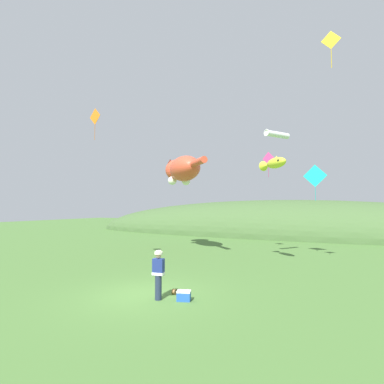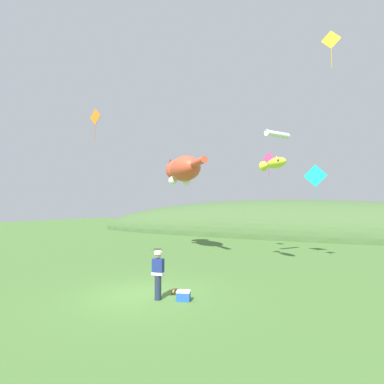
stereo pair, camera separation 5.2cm
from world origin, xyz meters
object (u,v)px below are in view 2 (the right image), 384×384
at_px(festival_attendant, 158,273).
at_px(kite_spool, 174,292).
at_px(kite_fish_windsock, 274,163).
at_px(kite_tube_streamer, 277,134).
at_px(picnic_cooler, 183,296).
at_px(kite_diamond_orange, 95,117).
at_px(kite_giant_cat, 183,170).
at_px(kite_diamond_pink, 269,159).
at_px(kite_diamond_gold, 331,40).
at_px(kite_diamond_teal, 315,176).

xyz_separation_m(festival_attendant, kite_spool, (0.21, 0.81, -0.84)).
xyz_separation_m(kite_fish_windsock, kite_tube_streamer, (-0.09, 1.51, 2.01)).
distance_m(picnic_cooler, kite_tube_streamer, 12.10).
xyz_separation_m(festival_attendant, kite_diamond_orange, (-6.70, 3.49, 7.63)).
bearing_deg(kite_giant_cat, kite_spool, -62.98).
xyz_separation_m(festival_attendant, kite_giant_cat, (-5.08, 11.18, 5.31)).
height_order(kite_diamond_pink, kite_diamond_gold, kite_diamond_gold).
distance_m(festival_attendant, kite_diamond_orange, 10.73).
relative_size(kite_diamond_orange, kite_diamond_teal, 0.78).
distance_m(picnic_cooler, kite_fish_windsock, 9.71).
bearing_deg(kite_giant_cat, kite_diamond_orange, -101.86).
distance_m(festival_attendant, kite_spool, 1.19).
distance_m(kite_giant_cat, kite_diamond_orange, 8.19).
relative_size(kite_diamond_orange, kite_diamond_gold, 1.06).
xyz_separation_m(picnic_cooler, kite_diamond_teal, (3.58, 11.75, 5.23)).
relative_size(picnic_cooler, kite_diamond_gold, 0.32).
xyz_separation_m(kite_tube_streamer, kite_diamond_teal, (1.97, 2.55, -2.45)).
bearing_deg(kite_tube_streamer, kite_diamond_gold, -49.92).
bearing_deg(picnic_cooler, kite_spool, 143.68).
xyz_separation_m(festival_attendant, kite_diamond_pink, (1.22, 12.89, 5.96)).
xyz_separation_m(kite_spool, kite_diamond_pink, (1.02, 12.08, 6.80)).
distance_m(kite_fish_windsock, kite_diamond_pink, 5.18).
xyz_separation_m(kite_diamond_pink, kite_diamond_teal, (3.24, -0.82, -1.50)).
height_order(kite_giant_cat, kite_diamond_teal, kite_giant_cat).
distance_m(kite_spool, kite_fish_windsock, 9.51).
bearing_deg(kite_diamond_gold, kite_diamond_pink, 121.97).
bearing_deg(festival_attendant, kite_diamond_pink, 84.58).
distance_m(picnic_cooler, kite_giant_cat, 13.81).
bearing_deg(kite_diamond_pink, kite_diamond_orange, -130.12).
height_order(kite_fish_windsock, kite_diamond_orange, kite_diamond_orange).
bearing_deg(kite_diamond_gold, kite_spool, -138.74).
bearing_deg(kite_fish_windsock, kite_diamond_orange, -154.03).
bearing_deg(picnic_cooler, kite_diamond_teal, 73.05).
bearing_deg(festival_attendant, kite_diamond_teal, 69.71).
bearing_deg(kite_fish_windsock, kite_giant_cat, 157.54).
bearing_deg(kite_tube_streamer, festival_attendant, -104.64).
relative_size(picnic_cooler, kite_diamond_teal, 0.24).
distance_m(kite_diamond_pink, kite_diamond_gold, 9.48).
bearing_deg(kite_tube_streamer, kite_fish_windsock, -86.47).
relative_size(kite_diamond_gold, kite_diamond_teal, 0.73).
distance_m(festival_attendant, kite_diamond_gold, 12.93).
height_order(picnic_cooler, kite_diamond_gold, kite_diamond_gold).
relative_size(picnic_cooler, kite_diamond_orange, 0.31).
height_order(kite_giant_cat, kite_tube_streamer, kite_tube_streamer).
bearing_deg(kite_spool, kite_tube_streamer, 75.32).
height_order(picnic_cooler, kite_diamond_teal, kite_diamond_teal).
xyz_separation_m(kite_fish_windsock, kite_diamond_gold, (3.15, -2.35, 5.22)).
relative_size(kite_spool, kite_tube_streamer, 0.12).
xyz_separation_m(festival_attendant, kite_diamond_teal, (4.46, 12.07, 4.46)).
xyz_separation_m(kite_giant_cat, kite_tube_streamer, (7.57, -1.66, 1.59)).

